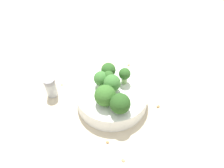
{
  "coord_description": "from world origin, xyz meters",
  "views": [
    {
      "loc": [
        0.37,
        -0.15,
        0.52
      ],
      "look_at": [
        0.0,
        0.0,
        0.08
      ],
      "focal_mm": 35.0,
      "sensor_mm": 36.0,
      "label": 1
    }
  ],
  "objects": [
    {
      "name": "almond_crumb_2",
      "position": [
        0.18,
        -0.04,
        0.0
      ],
      "size": [
        0.01,
        0.01,
        0.01
      ],
      "primitive_type": "cube",
      "rotation": [
        0.0,
        0.0,
        3.49
      ],
      "color": "tan",
      "rests_on": "ground_plane"
    },
    {
      "name": "broccoli_floret_1",
      "position": [
        -0.0,
        0.0,
        0.08
      ],
      "size": [
        0.05,
        0.05,
        0.06
      ],
      "color": "#8EB770",
      "rests_on": "bowl"
    },
    {
      "name": "broccoli_floret_6",
      "position": [
        0.03,
        -0.03,
        0.08
      ],
      "size": [
        0.06,
        0.06,
        0.06
      ],
      "color": "#7A9E5B",
      "rests_on": "bowl"
    },
    {
      "name": "broccoli_floret_5",
      "position": [
        0.07,
        -0.01,
        0.08
      ],
      "size": [
        0.05,
        0.05,
        0.06
      ],
      "color": "#7A9E5B",
      "rests_on": "bowl"
    },
    {
      "name": "almond_crumb_1",
      "position": [
        0.12,
        -0.06,
        0.0
      ],
      "size": [
        0.01,
        0.01,
        0.01
      ],
      "primitive_type": "cube",
      "rotation": [
        0.0,
        0.0,
        0.91
      ],
      "color": "olive",
      "rests_on": "ground_plane"
    },
    {
      "name": "pepper_shaker",
      "position": [
        -0.09,
        -0.16,
        0.03
      ],
      "size": [
        0.03,
        0.03,
        0.07
      ],
      "color": "#B2B7BC",
      "rests_on": "ground_plane"
    },
    {
      "name": "broccoli_floret_2",
      "position": [
        -0.03,
        -0.02,
        0.08
      ],
      "size": [
        0.04,
        0.04,
        0.05
      ],
      "color": "#8EB770",
      "rests_on": "bowl"
    },
    {
      "name": "broccoli_floret_3",
      "position": [
        -0.02,
        0.05,
        0.08
      ],
      "size": [
        0.03,
        0.03,
        0.05
      ],
      "color": "#8EB770",
      "rests_on": "bowl"
    },
    {
      "name": "almond_crumb_4",
      "position": [
        0.07,
        0.12,
        0.0
      ],
      "size": [
        0.01,
        0.01,
        0.01
      ],
      "primitive_type": "cube",
      "rotation": [
        0.0,
        0.0,
        4.94
      ],
      "color": "olive",
      "rests_on": "ground_plane"
    },
    {
      "name": "broccoli_floret_0",
      "position": [
        -0.03,
        0.0,
        0.08
      ],
      "size": [
        0.03,
        0.03,
        0.05
      ],
      "color": "#84AD66",
      "rests_on": "bowl"
    },
    {
      "name": "almond_crumb_0",
      "position": [
        -0.12,
        -0.13,
        0.0
      ],
      "size": [
        0.01,
        0.0,
        0.01
      ],
      "primitive_type": "cube",
      "rotation": [
        0.0,
        0.0,
        0.02
      ],
      "color": "tan",
      "rests_on": "ground_plane"
    },
    {
      "name": "bowl",
      "position": [
        0.0,
        0.0,
        0.03
      ],
      "size": [
        0.21,
        0.21,
        0.05
      ],
      "primitive_type": "cylinder",
      "color": "white",
      "rests_on": "ground_plane"
    },
    {
      "name": "almond_crumb_3",
      "position": [
        -0.13,
        0.11,
        0.0
      ],
      "size": [
        0.01,
        0.01,
        0.01
      ],
      "primitive_type": "cube",
      "rotation": [
        0.0,
        0.0,
        2.08
      ],
      "color": "tan",
      "rests_on": "ground_plane"
    },
    {
      "name": "ground_plane",
      "position": [
        0.0,
        0.0,
        0.0
      ],
      "size": [
        3.0,
        3.0,
        0.0
      ],
      "primitive_type": "plane",
      "color": "beige"
    },
    {
      "name": "broccoli_floret_4",
      "position": [
        -0.05,
        0.01,
        0.08
      ],
      "size": [
        0.04,
        0.04,
        0.05
      ],
      "color": "#8EB770",
      "rests_on": "bowl"
    }
  ]
}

